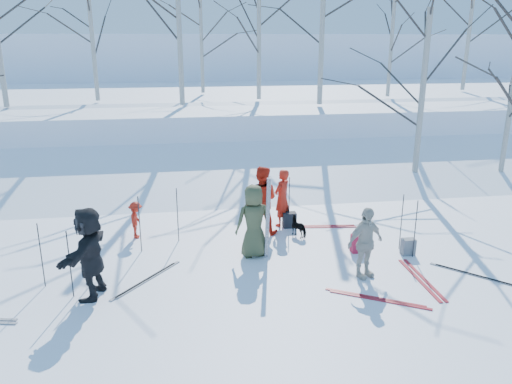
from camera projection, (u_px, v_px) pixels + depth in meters
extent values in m
plane|color=white|center=(267.00, 271.00, 10.60)|extent=(120.00, 120.00, 0.00)
cube|color=white|center=(232.00, 177.00, 17.17)|extent=(70.00, 9.49, 4.12)
cube|color=white|center=(212.00, 112.00, 26.37)|extent=(70.00, 18.00, 2.20)
cube|color=white|center=(196.00, 69.00, 45.91)|extent=(90.00, 30.00, 6.00)
imported|color=#3E4328|center=(254.00, 221.00, 11.11)|extent=(0.90, 0.67, 1.67)
imported|color=red|center=(282.00, 198.00, 12.97)|extent=(0.65, 0.64, 1.52)
imported|color=red|center=(261.00, 200.00, 12.45)|extent=(1.01, 0.90, 1.73)
imported|color=red|center=(136.00, 220.00, 12.25)|extent=(0.38, 0.62, 0.93)
imported|color=beige|center=(365.00, 243.00, 10.14)|extent=(0.96, 0.67, 1.51)
imported|color=black|center=(90.00, 253.00, 9.33)|extent=(0.94, 1.74, 1.79)
imported|color=black|center=(299.00, 227.00, 12.41)|extent=(0.53, 0.63, 0.49)
cube|color=silver|center=(267.00, 219.00, 10.91)|extent=(0.10, 0.16, 1.90)
cube|color=silver|center=(268.00, 218.00, 10.94)|extent=(0.10, 0.23, 1.89)
cylinder|color=black|center=(178.00, 215.00, 11.99)|extent=(0.02, 0.02, 1.34)
cylinder|color=black|center=(267.00, 207.00, 12.55)|extent=(0.02, 0.02, 1.34)
cylinder|color=black|center=(289.00, 202.00, 12.93)|extent=(0.02, 0.02, 1.34)
cylinder|color=black|center=(401.00, 222.00, 11.52)|extent=(0.02, 0.02, 1.34)
cylinder|color=black|center=(41.00, 255.00, 9.75)|extent=(0.02, 0.02, 1.34)
cylinder|color=black|center=(88.00, 253.00, 9.84)|extent=(0.02, 0.02, 1.34)
cylinder|color=black|center=(415.00, 229.00, 11.09)|extent=(0.02, 0.02, 1.34)
cylinder|color=black|center=(140.00, 224.00, 11.38)|extent=(0.02, 0.02, 1.34)
cylinder|color=black|center=(70.00, 264.00, 9.36)|extent=(0.02, 0.02, 1.34)
cube|color=#AD1A33|center=(358.00, 243.00, 11.49)|extent=(0.32, 0.22, 0.42)
cube|color=slate|center=(408.00, 247.00, 11.36)|extent=(0.30, 0.20, 0.38)
cube|color=black|center=(289.00, 220.00, 13.01)|extent=(0.34, 0.24, 0.40)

